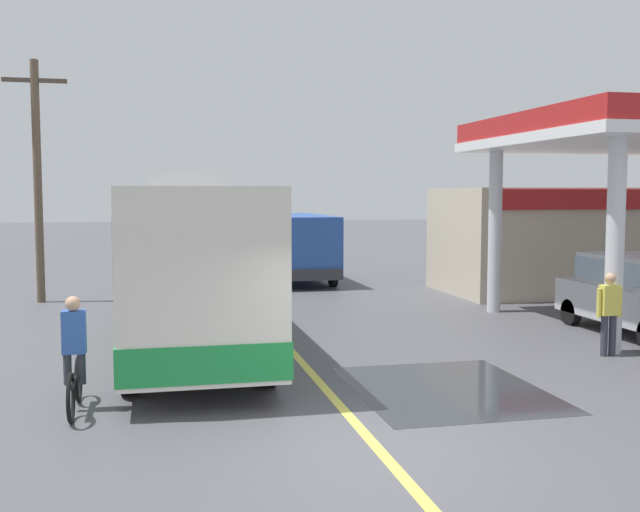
% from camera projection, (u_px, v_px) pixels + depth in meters
% --- Properties ---
extents(ground, '(120.00, 120.00, 0.00)m').
position_uv_depth(ground, '(226.00, 277.00, 28.92)').
color(ground, '#4C4C51').
extents(lane_divider_stripe, '(0.16, 50.00, 0.01)m').
position_uv_depth(lane_divider_stripe, '(241.00, 293.00, 24.05)').
color(lane_divider_stripe, '#D8CC4C').
rests_on(lane_divider_stripe, ground).
extents(wet_puddle_patch, '(3.04, 3.71, 0.01)m').
position_uv_depth(wet_puddle_patch, '(446.00, 389.00, 12.29)').
color(wet_puddle_patch, '#26282D').
rests_on(wet_puddle_patch, ground).
extents(coach_bus_main, '(2.60, 11.04, 3.69)m').
position_uv_depth(coach_bus_main, '(188.00, 264.00, 15.88)').
color(coach_bus_main, silver).
rests_on(coach_bus_main, ground).
extents(gas_station_roadside, '(9.10, 11.95, 5.10)m').
position_uv_depth(gas_station_roadside, '(586.00, 213.00, 22.42)').
color(gas_station_roadside, '#B21E1E').
rests_on(gas_station_roadside, ground).
extents(car_at_pump, '(1.70, 4.20, 1.82)m').
position_uv_depth(car_at_pump, '(635.00, 290.00, 17.01)').
color(car_at_pump, '#B2B2B7').
rests_on(car_at_pump, ground).
extents(minibus_opposing_lane, '(2.04, 6.13, 2.44)m').
position_uv_depth(minibus_opposing_lane, '(297.00, 241.00, 27.47)').
color(minibus_opposing_lane, '#264C9E').
rests_on(minibus_opposing_lane, ground).
extents(cyclist_on_shoulder, '(0.34, 1.82, 1.72)m').
position_uv_depth(cyclist_on_shoulder, '(74.00, 359.00, 10.97)').
color(cyclist_on_shoulder, black).
rests_on(cyclist_on_shoulder, ground).
extents(pedestrian_near_pump, '(0.55, 0.22, 1.66)m').
position_uv_depth(pedestrian_near_pump, '(609.00, 309.00, 14.72)').
color(pedestrian_near_pump, '#33333F').
rests_on(pedestrian_near_pump, ground).
extents(utility_pole_roadside, '(1.80, 0.24, 7.11)m').
position_uv_depth(utility_pole_roadside, '(38.00, 176.00, 21.86)').
color(utility_pole_roadside, brown).
rests_on(utility_pole_roadside, ground).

